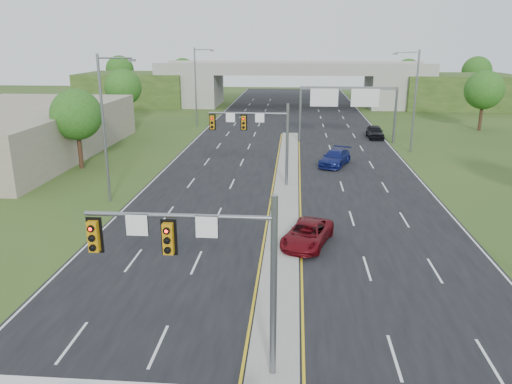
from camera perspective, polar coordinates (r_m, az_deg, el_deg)
The scene contains 22 objects.
ground at distance 19.63m, azimuth 1.90°, elevation -20.29°, with size 240.00×240.00×0.00m, color #294418.
road at distance 52.00m, azimuth 3.72°, elevation 3.69°, with size 24.00×160.00×0.02m, color black.
median at distance 40.39m, azimuth 3.44°, elevation -0.07°, with size 2.00×54.00×0.16m, color gray.
lane_markings at distance 46.11m, azimuth 2.84°, elevation 2.00°, with size 23.72×160.00×0.01m.
signal_mast_near at distance 17.36m, azimuth -5.51°, elevation -7.47°, with size 6.62×0.60×7.00m.
signal_mast_far at distance 41.28m, azimuth 0.44°, elevation 6.94°, with size 6.62×0.60×7.00m.
sign_gantry at distance 61.21m, azimuth 10.34°, elevation 10.42°, with size 11.58×0.44×6.67m.
overpass at distance 95.99m, azimuth 4.22°, elevation 11.89°, with size 80.00×14.00×8.10m.
lightpole_l_mid at distance 38.68m, azimuth -16.78°, elevation 7.62°, with size 2.85×0.25×11.00m.
lightpole_l_far at distance 72.22m, azimuth -6.77°, elevation 12.21°, with size 2.85×0.25×11.00m.
lightpole_r_far at distance 57.35m, azimuth 17.55°, elevation 10.37°, with size 2.85×0.25×11.00m.
tree_l_near at distance 50.52m, azimuth -19.84°, elevation 8.30°, with size 4.80×4.80×7.60m.
tree_l_mid at distance 75.07m, azimuth -14.96°, elevation 11.48°, with size 5.20×5.20×8.12m.
tree_r_mid at distance 75.32m, azimuth 24.63°, elevation 10.56°, with size 5.20×5.20×8.12m.
tree_back_a at distance 116.39m, azimuth -15.30°, elevation 13.35°, with size 6.00×6.00×8.85m.
tree_back_b at distance 112.54m, azimuth -8.36°, elevation 13.49°, with size 5.60×5.60×8.32m.
tree_back_c at distance 112.27m, azimuth 16.97°, elevation 12.94°, with size 5.60×5.60×8.32m.
tree_back_d at distance 115.98m, azimuth 23.91°, elevation 12.52°, with size 6.00×6.00×8.85m.
commercial_building at distance 59.90m, azimuth -26.46°, elevation 6.14°, with size 18.00×30.00×5.00m, color gray.
car_far_a at distance 30.31m, azimuth 5.88°, elevation -4.79°, with size 2.29×4.97×1.38m, color #5D090F.
car_far_b at distance 50.00m, azimuth 9.02°, elevation 3.88°, with size 2.14×5.27×1.53m, color #0E1655.
car_far_c at distance 65.40m, azimuth 13.45°, elevation 6.71°, with size 1.87×4.65×1.59m, color black.
Camera 1 is at (0.62, -15.63, 11.86)m, focal length 35.00 mm.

